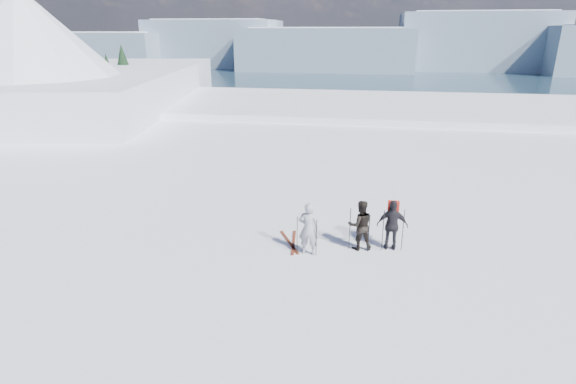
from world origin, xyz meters
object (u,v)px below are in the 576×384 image
skier_grey (308,229)px  skis_loose (291,242)px  skier_pack (392,225)px  skier_dark (360,225)px

skier_grey → skis_loose: size_ratio=0.96×
skier_grey → skier_pack: skier_grey is taller
skier_pack → skier_grey: bearing=17.9°
skis_loose → skier_dark: bearing=-0.9°
skier_dark → skier_pack: (0.95, 0.13, 0.00)m
skier_grey → skier_pack: size_ratio=1.04×
skier_dark → skier_pack: skier_pack is taller
skier_grey → skier_pack: bearing=-160.9°
skier_grey → skis_loose: bearing=-43.3°
skier_grey → skis_loose: skier_grey is taller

